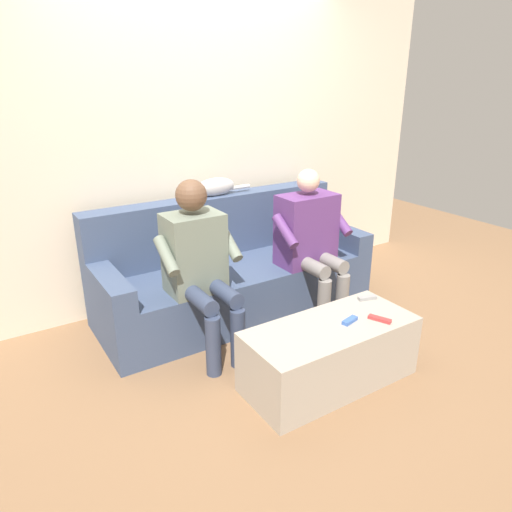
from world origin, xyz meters
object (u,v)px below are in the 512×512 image
at_px(person_right_seated, 199,260).
at_px(remote_gray, 367,298).
at_px(couch, 232,273).
at_px(remote_blue, 350,320).
at_px(coffee_table, 330,354).
at_px(cat_on_backrest, 210,187).
at_px(person_left_seated, 310,236).
at_px(remote_red, 380,319).

distance_m(person_right_seated, remote_gray, 1.16).
relative_size(couch, remote_blue, 18.42).
relative_size(coffee_table, person_right_seated, 0.91).
relative_size(couch, remote_gray, 17.17).
bearing_deg(remote_blue, coffee_table, 151.09).
bearing_deg(cat_on_backrest, remote_blue, 96.41).
bearing_deg(cat_on_backrest, coffee_table, 91.86).
distance_m(coffee_table, person_right_seated, 1.04).
height_order(person_right_seated, cat_on_backrest, person_right_seated).
bearing_deg(cat_on_backrest, person_right_seated, 55.91).
bearing_deg(remote_gray, person_right_seated, -20.40).
bearing_deg(person_left_seated, remote_red, 78.38).
relative_size(person_left_seated, cat_on_backrest, 2.02).
distance_m(coffee_table, remote_gray, 0.50).
height_order(person_right_seated, remote_blue, person_right_seated).
height_order(couch, person_right_seated, person_right_seated).
bearing_deg(person_left_seated, remote_gray, 86.35).
bearing_deg(cat_on_backrest, remote_gray, 110.24).
bearing_deg(person_right_seated, remote_blue, 125.47).
bearing_deg(person_right_seated, cat_on_backrest, -124.09).
xyz_separation_m(cat_on_backrest, remote_blue, (-0.17, 1.47, -0.57)).
bearing_deg(coffee_table, remote_blue, 165.12).
bearing_deg(coffee_table, person_left_seated, -120.46).
relative_size(person_left_seated, person_right_seated, 0.98).
relative_size(person_right_seated, remote_red, 8.42).
height_order(couch, remote_red, couch).
height_order(coffee_table, remote_red, remote_red).
distance_m(cat_on_backrest, remote_blue, 1.59).
relative_size(person_left_seated, remote_red, 8.22).
height_order(cat_on_backrest, remote_blue, cat_on_backrest).
xyz_separation_m(person_right_seated, remote_gray, (-0.91, 0.67, -0.25)).
height_order(cat_on_backrest, remote_red, cat_on_backrest).
bearing_deg(coffee_table, cat_on_backrest, -88.14).
relative_size(couch, remote_red, 15.54).
height_order(person_left_seated, remote_gray, person_left_seated).
xyz_separation_m(person_left_seated, person_right_seated, (0.95, 0.01, 0.01)).
bearing_deg(remote_blue, remote_red, -40.38).
distance_m(coffee_table, cat_on_backrest, 1.64).
bearing_deg(cat_on_backrest, couch, 100.94).
bearing_deg(coffee_table, remote_red, 158.19).
distance_m(couch, remote_red, 1.35).
distance_m(remote_blue, remote_red, 0.19).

